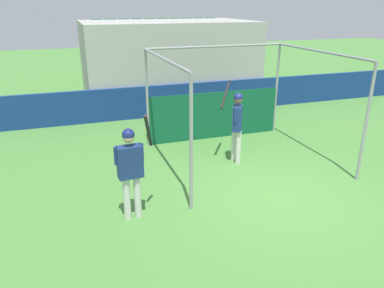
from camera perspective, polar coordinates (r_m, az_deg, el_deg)
The scene contains 6 objects.
ground_plane at distance 8.18m, azimuth 13.00°, elevation -7.72°, with size 60.00×60.00×0.00m, color #477F38.
outfield_wall at distance 13.61m, azimuth -1.29°, elevation 6.86°, with size 24.00×0.12×1.12m.
bleacher_section at distance 15.35m, azimuth -3.71°, elevation 12.34°, with size 6.50×4.00×3.20m.
batting_cage at distance 10.50m, azimuth 4.81°, elevation 6.02°, with size 4.11×3.81×2.72m.
player_batter at distance 9.31m, azimuth 6.83°, elevation 3.54°, with size 0.63×0.94×1.98m.
player_waiting at distance 6.83m, azimuth -9.32°, elevation -3.23°, with size 0.76×0.53×2.06m.
Camera 1 is at (-3.99, -6.03, 3.82)m, focal length 35.00 mm.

